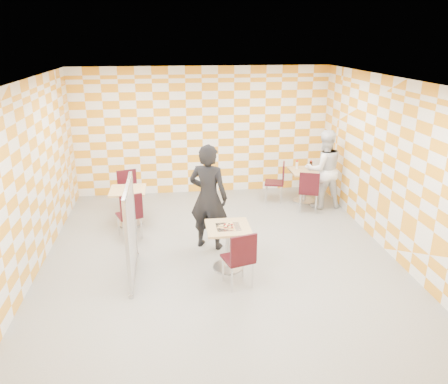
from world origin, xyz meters
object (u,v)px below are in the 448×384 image
at_px(man_dark, 208,197).
at_px(soda_bottle, 311,166).
at_px(partition, 131,231).
at_px(main_table, 228,240).
at_px(chair_main_front, 240,256).
at_px(chair_empty_far, 129,188).
at_px(chair_second_front, 309,189).
at_px(chair_empty_near, 130,212).
at_px(man_white, 324,169).
at_px(second_table, 305,180).
at_px(empty_table, 129,201).
at_px(sport_bottle, 297,165).
at_px(chair_second_side, 278,179).

height_order(man_dark, soda_bottle, man_dark).
xyz_separation_m(man_dark, soda_bottle, (2.52, 2.04, -0.10)).
bearing_deg(partition, main_table, 2.19).
height_order(chair_main_front, chair_empty_far, same).
relative_size(chair_main_front, chair_second_front, 1.00).
bearing_deg(chair_empty_near, man_white, 15.91).
xyz_separation_m(second_table, chair_main_front, (-2.07, -3.47, 0.04)).
bearing_deg(man_dark, chair_second_front, -124.28).
height_order(main_table, partition, partition).
xyz_separation_m(empty_table, partition, (0.22, -2.08, 0.28)).
distance_m(chair_main_front, chair_empty_near, 2.62).
bearing_deg(chair_empty_far, chair_main_front, -60.15).
height_order(main_table, man_white, man_white).
bearing_deg(partition, chair_second_front, 32.15).
distance_m(partition, sport_bottle, 4.67).
bearing_deg(man_white, chair_main_front, 49.50).
distance_m(main_table, empty_table, 2.67).
xyz_separation_m(sport_bottle, soda_bottle, (0.29, -0.14, 0.01)).
xyz_separation_m(man_dark, sport_bottle, (2.24, 2.18, -0.12)).
relative_size(chair_main_front, chair_second_side, 1.00).
distance_m(chair_empty_near, sport_bottle, 4.04).
bearing_deg(chair_empty_far, partition, -84.37).
height_order(second_table, chair_empty_near, chair_empty_near).
bearing_deg(main_table, chair_empty_far, 123.73).
relative_size(main_table, chair_second_front, 0.81).
bearing_deg(chair_second_front, second_table, 79.67).
xyz_separation_m(partition, soda_bottle, (3.81, 2.92, 0.06)).
bearing_deg(sport_bottle, main_table, -123.63).
height_order(empty_table, soda_bottle, soda_bottle).
bearing_deg(man_white, main_table, 41.96).
bearing_deg(sport_bottle, partition, -139.04).
distance_m(chair_empty_far, sport_bottle, 3.82).
distance_m(main_table, man_white, 3.51).
relative_size(empty_table, partition, 0.48).
relative_size(second_table, sport_bottle, 3.75).
xyz_separation_m(chair_second_front, man_dark, (-2.29, -1.36, 0.41)).
relative_size(sport_bottle, soda_bottle, 0.87).
xyz_separation_m(empty_table, sport_bottle, (3.75, 0.98, 0.33)).
distance_m(chair_main_front, chair_second_front, 3.42).
height_order(chair_second_front, partition, partition).
xyz_separation_m(main_table, chair_main_front, (0.10, -0.62, 0.04)).
relative_size(empty_table, soda_bottle, 3.26).
bearing_deg(chair_second_front, sport_bottle, 93.71).
relative_size(chair_second_front, chair_empty_far, 1.00).
distance_m(main_table, chair_main_front, 0.63).
xyz_separation_m(man_white, soda_bottle, (-0.17, 0.38, -0.02)).
bearing_deg(second_table, soda_bottle, 9.34).
relative_size(chair_empty_near, man_white, 0.53).
relative_size(empty_table, chair_second_side, 0.81).
height_order(chair_second_front, man_white, man_white).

